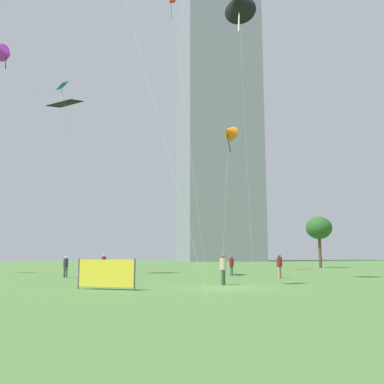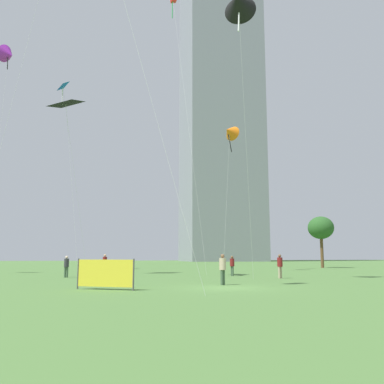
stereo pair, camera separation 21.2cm
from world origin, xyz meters
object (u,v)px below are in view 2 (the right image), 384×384
kite_flying_8 (66,104)px  person_standing_4 (223,267)px  person_standing_2 (66,265)px  park_tree_0 (321,228)px  kite_flying_4 (239,3)px  kite_flying_2 (230,132)px  distant_highrise_0 (220,112)px  person_standing_0 (105,262)px  person_standing_1 (280,264)px  event_banner (105,273)px  person_standing_3 (232,264)px  kite_flying_7 (8,55)px  kite_flying_1 (63,90)px

kite_flying_8 → person_standing_4: bearing=-58.6°
person_standing_2 → park_tree_0: size_ratio=0.23×
person_standing_4 → kite_flying_8: (-9.66, 15.85, 14.82)m
kite_flying_4 → kite_flying_2: bearing=70.8°
person_standing_2 → kite_flying_2: (17.53, 8.70, 15.01)m
distant_highrise_0 → person_standing_0: bearing=-113.2°
kite_flying_8 → kite_flying_4: bearing=-50.1°
distant_highrise_0 → person_standing_1: bearing=-104.3°
kite_flying_2 → event_banner: kite_flying_2 is taller
person_standing_1 → person_standing_3: 5.06m
kite_flying_7 → distant_highrise_0: distant_highrise_0 is taller
person_standing_2 → park_tree_0: (35.45, 18.51, 4.74)m
person_standing_1 → person_standing_2: person_standing_1 is taller
event_banner → kite_flying_2: bearing=54.8°
kite_flying_8 → distant_highrise_0: distant_highrise_0 is taller
kite_flying_2 → park_tree_0: size_ratio=2.29×
person_standing_0 → kite_flying_7: bearing=-7.2°
kite_flying_4 → park_tree_0: kite_flying_4 is taller
person_standing_1 → distant_highrise_0: size_ratio=0.02×
person_standing_1 → kite_flying_8: 24.33m
kite_flying_4 → park_tree_0: bearing=49.3°
person_standing_3 → kite_flying_8: (-14.37, 5.44, 14.88)m
person_standing_1 → person_standing_3: (-2.13, 4.59, -0.07)m
person_standing_3 → kite_flying_1: size_ratio=0.09×
kite_flying_1 → event_banner: bearing=-80.3°
person_standing_0 → kite_flying_8: 15.65m
person_standing_0 → person_standing_4: size_ratio=1.03×
kite_flying_4 → event_banner: (-9.07, -3.49, -18.72)m
person_standing_3 → kite_flying_1: 22.53m
person_standing_1 → person_standing_2: (-15.79, 5.87, -0.07)m
kite_flying_4 → kite_flying_1: bearing=130.7°
kite_flying_1 → kite_flying_4: kite_flying_4 is taller
person_standing_1 → person_standing_4: (-6.84, -5.83, -0.01)m
person_standing_1 → distant_highrise_0: (33.05, 103.12, 50.45)m
kite_flying_1 → kite_flying_8: size_ratio=1.10×
kite_flying_2 → kite_flying_8: 18.80m
person_standing_0 → park_tree_0: park_tree_0 is taller
distant_highrise_0 → event_banner: distant_highrise_0 is taller
person_standing_0 → kite_flying_8: (-4.27, -2.86, 14.79)m
person_standing_2 → kite_flying_4: size_ratio=0.08×
person_standing_0 → kite_flying_2: 20.51m
person_standing_3 → park_tree_0: size_ratio=0.23×
kite_flying_7 → kite_flying_2: bearing=-19.0°
distant_highrise_0 → kite_flying_7: bearing=-122.0°
person_standing_3 → distant_highrise_0: (35.18, 98.54, 50.52)m
person_standing_0 → kite_flying_4: (7.48, -16.90, 18.46)m
person_standing_2 → kite_flying_7: (-8.08, 17.51, 25.25)m
kite_flying_1 → kite_flying_7: (-7.05, 13.36, 9.05)m
kite_flying_2 → distant_highrise_0: distant_highrise_0 is taller
kite_flying_7 → distant_highrise_0: 101.18m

